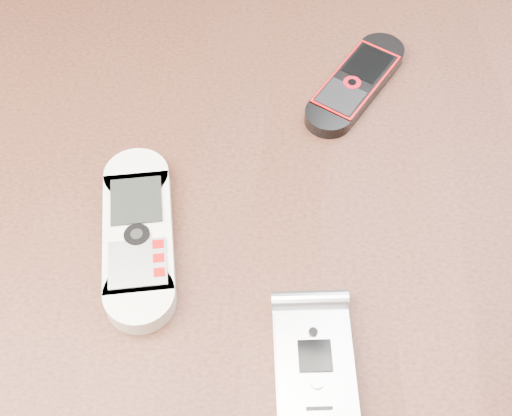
# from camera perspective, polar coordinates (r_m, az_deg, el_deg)

# --- Properties ---
(table) EXTENTS (1.20, 0.80, 0.75)m
(table) POSITION_cam_1_polar(r_m,az_deg,el_deg) (0.64, -0.45, -5.87)
(table) COLOR black
(table) RESTS_ON ground
(nokia_white) EXTENTS (0.07, 0.16, 0.02)m
(nokia_white) POSITION_cam_1_polar(r_m,az_deg,el_deg) (0.54, -9.40, -2.09)
(nokia_white) COLOR silver
(nokia_white) RESTS_ON table
(nokia_black_red) EXTENTS (0.11, 0.14, 0.01)m
(nokia_black_red) POSITION_cam_1_polar(r_m,az_deg,el_deg) (0.64, 7.99, 9.89)
(nokia_black_red) COLOR black
(nokia_black_red) RESTS_ON table
(motorola_razr) EXTENTS (0.06, 0.11, 0.02)m
(motorola_razr) POSITION_cam_1_polar(r_m,az_deg,el_deg) (0.49, 4.72, -12.32)
(motorola_razr) COLOR silver
(motorola_razr) RESTS_ON table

